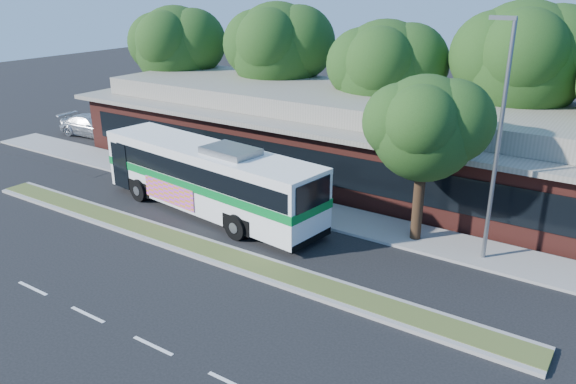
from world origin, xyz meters
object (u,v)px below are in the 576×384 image
(lamp_post, at_px, (498,137))
(transit_bus, at_px, (210,174))
(sedan, at_px, (92,126))
(sidewalk_tree, at_px, (433,127))

(lamp_post, height_order, transit_bus, lamp_post)
(lamp_post, distance_m, transit_bus, 12.47)
(transit_bus, distance_m, sedan, 17.14)
(lamp_post, bearing_deg, sidewalk_tree, 173.20)
(sedan, distance_m, sidewalk_tree, 25.97)
(lamp_post, relative_size, sidewalk_tree, 1.32)
(transit_bus, xyz_separation_m, sidewalk_tree, (9.38, 2.51, 2.98))
(transit_bus, height_order, sedan, transit_bus)
(transit_bus, distance_m, sidewalk_tree, 10.16)
(sedan, bearing_deg, transit_bus, -116.86)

